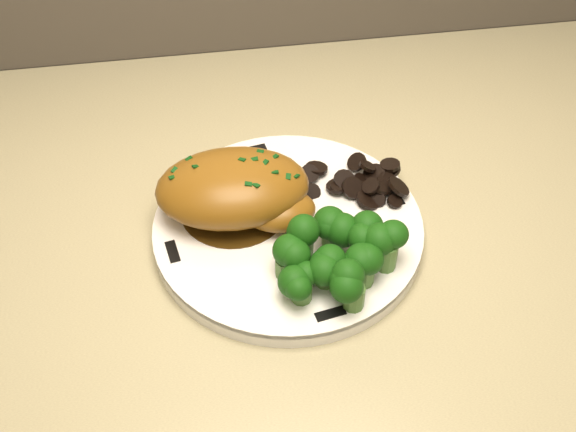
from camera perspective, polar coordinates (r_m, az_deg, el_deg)
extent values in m
cylinder|color=white|center=(0.66, 0.00, -1.08)|extent=(0.31, 0.31, 0.02)
cube|color=black|center=(0.69, 8.48, 1.56)|extent=(0.01, 0.03, 0.00)
cube|color=black|center=(0.73, -2.73, 5.27)|extent=(0.03, 0.01, 0.00)
cube|color=black|center=(0.64, -9.10, -2.82)|extent=(0.01, 0.03, 0.00)
cube|color=black|center=(0.59, 3.38, -7.75)|extent=(0.03, 0.01, 0.00)
cylinder|color=#39240A|center=(0.67, -4.28, 0.59)|extent=(0.10, 0.10, 0.00)
ellipsoid|color=#905C19|center=(0.65, -4.41, 2.24)|extent=(0.14, 0.10, 0.05)
ellipsoid|color=#905C19|center=(0.64, -0.64, 0.46)|extent=(0.07, 0.05, 0.03)
cube|color=#0C3D0F|center=(0.64, -8.27, 3.58)|extent=(0.01, 0.00, 0.00)
cube|color=#0C3D0F|center=(0.64, -6.81, 3.95)|extent=(0.01, 0.00, 0.00)
cube|color=#0C3D0F|center=(0.64, -5.32, 4.19)|extent=(0.01, 0.00, 0.00)
cube|color=#0C3D0F|center=(0.64, -3.82, 4.32)|extent=(0.01, 0.00, 0.00)
cube|color=#0C3D0F|center=(0.64, -2.32, 4.34)|extent=(0.01, 0.00, 0.00)
cube|color=#0C3D0F|center=(0.64, -0.82, 4.22)|extent=(0.01, 0.00, 0.00)
cylinder|color=black|center=(0.70, 7.78, 2.60)|extent=(0.02, 0.01, 0.01)
cylinder|color=black|center=(0.70, 7.59, 3.11)|extent=(0.02, 0.02, 0.01)
cylinder|color=black|center=(0.70, 7.20, 3.57)|extent=(0.02, 0.02, 0.01)
cylinder|color=black|center=(0.71, 6.60, 3.41)|extent=(0.02, 0.02, 0.01)
cylinder|color=black|center=(0.71, 5.95, 3.71)|extent=(0.02, 0.02, 0.01)
cylinder|color=black|center=(0.70, 5.25, 3.91)|extent=(0.02, 0.02, 0.01)
cylinder|color=black|center=(0.70, 4.49, 3.48)|extent=(0.02, 0.02, 0.01)
cylinder|color=black|center=(0.70, 3.84, 3.50)|extent=(0.02, 0.02, 0.00)
cylinder|color=black|center=(0.69, 3.28, 3.43)|extent=(0.03, 0.03, 0.01)
cylinder|color=black|center=(0.69, 2.85, 2.76)|extent=(0.02, 0.03, 0.02)
cylinder|color=black|center=(0.69, 2.64, 2.60)|extent=(0.02, 0.02, 0.01)
cylinder|color=black|center=(0.68, 2.63, 2.42)|extent=(0.02, 0.02, 0.01)
cylinder|color=black|center=(0.68, 2.81, 1.72)|extent=(0.02, 0.02, 0.01)
cylinder|color=black|center=(0.68, 3.22, 1.61)|extent=(0.03, 0.03, 0.01)
cylinder|color=black|center=(0.67, 3.81, 1.58)|extent=(0.03, 0.03, 0.02)
cylinder|color=black|center=(0.67, 4.47, 1.08)|extent=(0.03, 0.03, 0.02)
cylinder|color=black|center=(0.67, 5.24, 1.24)|extent=(0.02, 0.03, 0.01)
cylinder|color=black|center=(0.67, 6.02, 1.51)|extent=(0.03, 0.03, 0.01)
cylinder|color=black|center=(0.68, 6.66, 1.32)|extent=(0.03, 0.03, 0.01)
cylinder|color=black|center=(0.68, 7.24, 1.76)|extent=(0.03, 0.03, 0.01)
cylinder|color=black|center=(0.68, 7.66, 2.26)|extent=(0.03, 0.03, 0.02)
cylinder|color=black|center=(0.69, 7.80, 2.25)|extent=(0.03, 0.03, 0.02)
cylinder|color=#497531|center=(0.62, 1.21, -2.48)|extent=(0.02, 0.02, 0.02)
sphere|color=#0B3407|center=(0.61, 1.23, -1.49)|extent=(0.03, 0.03, 0.03)
cylinder|color=#497531|center=(0.63, 3.50, -1.58)|extent=(0.02, 0.02, 0.02)
sphere|color=#0B3407|center=(0.62, 3.57, -0.59)|extent=(0.03, 0.03, 0.03)
cylinder|color=#497531|center=(0.63, 6.18, -2.20)|extent=(0.02, 0.02, 0.02)
sphere|color=#0B3407|center=(0.62, 6.30, -1.22)|extent=(0.03, 0.03, 0.03)
cylinder|color=#497531|center=(0.60, 2.99, -4.57)|extent=(0.02, 0.02, 0.02)
sphere|color=#0B3407|center=(0.59, 3.04, -3.60)|extent=(0.03, 0.03, 0.03)
cylinder|color=#497531|center=(0.61, 6.02, -4.53)|extent=(0.02, 0.02, 0.02)
sphere|color=#0B3407|center=(0.59, 6.14, -3.56)|extent=(0.03, 0.03, 0.03)
cylinder|color=#497531|center=(0.62, 7.78, -3.30)|extent=(0.02, 0.02, 0.02)
sphere|color=#0B3407|center=(0.61, 7.93, -2.32)|extent=(0.03, 0.03, 0.03)
cylinder|color=#497531|center=(0.59, 1.07, -5.85)|extent=(0.02, 0.02, 0.02)
sphere|color=#0B3407|center=(0.58, 1.09, -4.89)|extent=(0.03, 0.03, 0.03)
cylinder|color=#497531|center=(0.59, 5.22, -6.38)|extent=(0.02, 0.02, 0.02)
sphere|color=#0B3407|center=(0.58, 5.33, -5.43)|extent=(0.03, 0.03, 0.03)
cylinder|color=#497531|center=(0.61, -0.20, -3.95)|extent=(0.02, 0.02, 0.02)
sphere|color=#0B3407|center=(0.60, -0.20, -2.97)|extent=(0.03, 0.03, 0.03)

